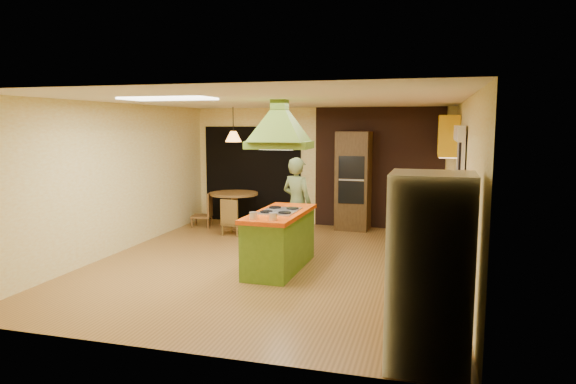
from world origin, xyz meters
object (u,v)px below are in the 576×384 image
(man, at_px, (297,204))
(dining_table, at_px, (234,203))
(kitchen_island, at_px, (280,240))
(wall_oven, at_px, (353,181))
(refrigerator, at_px, (430,271))
(canister_large, at_px, (436,190))

(man, relative_size, dining_table, 1.61)
(kitchen_island, relative_size, wall_oven, 0.87)
(dining_table, bearing_deg, refrigerator, -53.48)
(wall_oven, bearing_deg, dining_table, -165.09)
(refrigerator, relative_size, wall_oven, 0.87)
(wall_oven, bearing_deg, canister_large, -37.22)
(canister_large, bearing_deg, refrigerator, -91.08)
(man, height_order, wall_oven, wall_oven)
(wall_oven, distance_m, dining_table, 2.51)
(wall_oven, relative_size, dining_table, 2.03)
(man, height_order, dining_table, man)
(man, xyz_separation_m, dining_table, (-1.74, 1.48, -0.28))
(man, distance_m, refrigerator, 4.43)
(canister_large, bearing_deg, wall_oven, 139.81)
(kitchen_island, height_order, man, man)
(dining_table, height_order, canister_large, canister_large)
(kitchen_island, relative_size, man, 1.09)
(man, xyz_separation_m, canister_large, (2.29, 0.62, 0.24))
(refrigerator, bearing_deg, kitchen_island, 130.09)
(refrigerator, xyz_separation_m, canister_large, (0.08, 4.47, 0.17))
(wall_oven, xyz_separation_m, dining_table, (-2.41, -0.51, -0.48))
(wall_oven, bearing_deg, refrigerator, -72.29)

